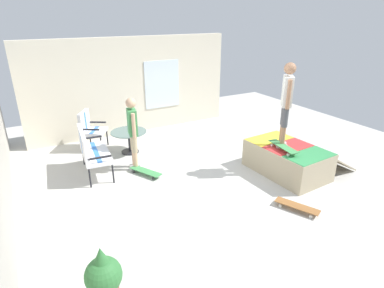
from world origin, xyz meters
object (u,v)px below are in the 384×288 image
object	(u,v)px
person_watching	(133,129)
potted_plant	(104,279)
patio_table	(129,138)
skateboard_spare	(297,206)
skateboard_by_bench	(146,171)
skate_ramp	(288,159)
patio_bench	(90,149)
person_skater	(287,99)
patio_chair_near_house	(89,127)
skateboard_on_ramp	(283,147)

from	to	relation	value
person_watching	potted_plant	xyz separation A→B (m)	(-3.44, 1.60, -0.50)
patio_table	skateboard_spare	size ratio (longest dim) A/B	1.11
person_watching	skateboard_by_bench	xyz separation A→B (m)	(-0.43, -0.08, -0.88)
skate_ramp	skateboard_spare	bearing A→B (deg)	142.23
potted_plant	patio_bench	bearing A→B (deg)	-10.50
person_skater	skateboard_spare	bearing A→B (deg)	149.24
skate_ramp	person_watching	distance (m)	3.52
skate_ramp	skateboard_spare	world-z (taller)	skate_ramp
person_watching	potted_plant	bearing A→B (deg)	155.05
person_watching	potted_plant	size ratio (longest dim) A/B	1.81
potted_plant	patio_chair_near_house	bearing A→B (deg)	-10.98
person_watching	person_skater	size ratio (longest dim) A/B	0.93
patio_table	potted_plant	bearing A→B (deg)	157.74
person_skater	patio_chair_near_house	bearing A→B (deg)	44.48
patio_table	skateboard_on_ramp	size ratio (longest dim) A/B	1.10
patio_bench	patio_table	size ratio (longest dim) A/B	1.44
patio_table	skateboard_by_bench	world-z (taller)	patio_table
skateboard_by_bench	patio_bench	bearing A→B (deg)	58.89
patio_table	potted_plant	size ratio (longest dim) A/B	0.98
skate_ramp	potted_plant	size ratio (longest dim) A/B	2.20
skateboard_on_ramp	person_watching	bearing A→B (deg)	53.03
potted_plant	skateboard_on_ramp	bearing A→B (deg)	-70.71
skate_ramp	person_skater	distance (m)	1.39
patio_table	skateboard_by_bench	size ratio (longest dim) A/B	1.12
patio_chair_near_house	skateboard_by_bench	bearing A→B (deg)	-161.60
patio_table	person_skater	xyz separation A→B (m)	(-2.70, -2.56, 1.30)
patio_chair_near_house	person_skater	bearing A→B (deg)	-135.52
patio_chair_near_house	patio_table	distance (m)	1.10
skate_ramp	skateboard_on_ramp	xyz separation A→B (m)	(-0.11, 0.31, 0.41)
person_skater	skate_ramp	bearing A→B (deg)	-117.65
skateboard_spare	skateboard_on_ramp	size ratio (longest dim) A/B	0.99
skateboard_spare	potted_plant	world-z (taller)	potted_plant
person_watching	skateboard_spare	world-z (taller)	person_watching
person_skater	skateboard_spare	world-z (taller)	person_skater
skateboard_by_bench	skateboard_on_ramp	size ratio (longest dim) A/B	0.98
patio_bench	person_skater	size ratio (longest dim) A/B	0.72
patio_chair_near_house	patio_table	size ratio (longest dim) A/B	1.13
patio_chair_near_house	skateboard_on_ramp	bearing A→B (deg)	-138.38
patio_bench	patio_table	distance (m)	1.36
skateboard_on_ramp	person_skater	bearing A→B (deg)	-35.67
skateboard_on_ramp	potted_plant	size ratio (longest dim) A/B	0.89
skate_ramp	person_watching	bearing A→B (deg)	57.60
patio_bench	skateboard_on_ramp	size ratio (longest dim) A/B	1.58
patio_table	skateboard_on_ramp	distance (m)	3.79
person_watching	potted_plant	distance (m)	3.82
patio_table	skateboard_on_ramp	bearing A→B (deg)	-140.16
patio_chair_near_house	person_watching	distance (m)	1.80
skate_ramp	patio_table	distance (m)	3.90
patio_bench	potted_plant	distance (m)	3.68
patio_bench	potted_plant	bearing A→B (deg)	169.50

